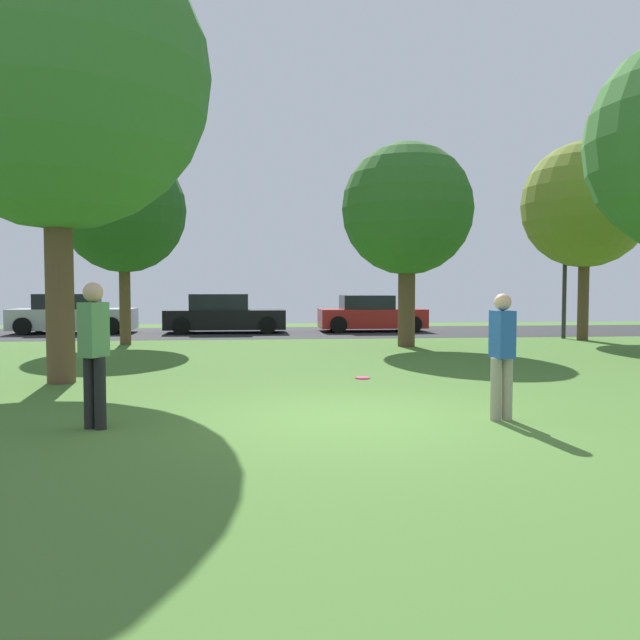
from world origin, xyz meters
TOP-DOWN VIEW (x-y plane):
  - ground_plane at (0.00, 0.00)m, footprint 44.00×44.00m
  - road_strip at (0.00, 16.00)m, footprint 44.00×6.40m
  - oak_tree_left at (9.45, 11.51)m, footprint 4.06×4.06m
  - birch_tree_lone at (-4.70, 3.63)m, footprint 5.47×5.47m
  - maple_tree_far at (-5.10, 11.40)m, footprint 3.71×3.71m
  - oak_tree_center at (3.19, 9.92)m, footprint 3.80×3.80m
  - person_catcher at (-3.16, -0.30)m, footprint 0.34×0.39m
  - person_bystander at (1.97, -0.31)m, footprint 0.30×0.34m
  - frisbee_disc at (0.81, 3.58)m, footprint 0.27×0.27m
  - parked_car_silver at (-8.02, 16.39)m, footprint 4.42×1.96m
  - parked_car_black at (-2.37, 16.05)m, footprint 4.48×2.00m
  - parked_car_red at (3.29, 16.28)m, footprint 4.09×2.08m
  - street_lamp_post at (9.15, 12.20)m, footprint 0.14×0.14m

SIDE VIEW (x-z plane):
  - ground_plane at x=0.00m, z-range 0.00..0.00m
  - road_strip at x=0.00m, z-range 0.00..0.01m
  - frisbee_disc at x=0.81m, z-range 0.00..0.03m
  - parked_car_red at x=3.29m, z-range -0.06..1.35m
  - parked_car_black at x=-2.37m, z-range -0.07..1.40m
  - parked_car_silver at x=-8.02m, z-range -0.06..1.41m
  - person_bystander at x=1.97m, z-range 0.08..1.73m
  - person_catcher at x=-3.16m, z-range 0.11..1.89m
  - street_lamp_post at x=9.15m, z-range 0.00..4.50m
  - oak_tree_center at x=3.19m, z-range 1.01..6.90m
  - maple_tree_far at x=-5.10m, z-range 1.07..6.94m
  - oak_tree_left at x=9.45m, z-range 1.17..7.59m
  - birch_tree_lone at x=-4.70m, z-range 1.36..9.58m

